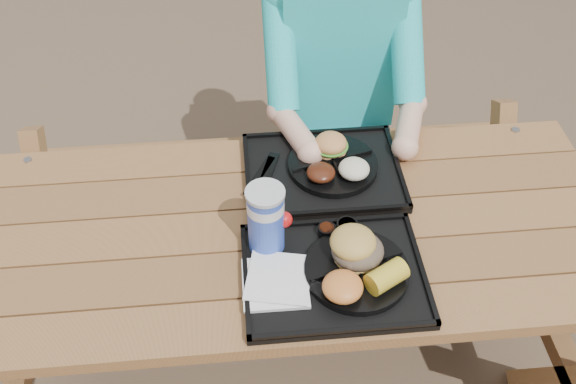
{
  "coord_description": "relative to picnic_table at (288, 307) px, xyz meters",
  "views": [
    {
      "loc": [
        -0.11,
        -1.15,
        2.04
      ],
      "look_at": [
        0.0,
        0.0,
        0.88
      ],
      "focal_mm": 40.0,
      "sensor_mm": 36.0,
      "label": 1
    }
  ],
  "objects": [
    {
      "name": "ground",
      "position": [
        0.0,
        0.0,
        -0.38
      ],
      "size": [
        60.0,
        60.0,
        0.0
      ],
      "primitive_type": "plane",
      "color": "#999999",
      "rests_on": "ground"
    },
    {
      "name": "picnic_table",
      "position": [
        0.0,
        0.0,
        0.0
      ],
      "size": [
        1.8,
        1.49,
        0.75
      ],
      "primitive_type": null,
      "color": "#999999",
      "rests_on": "ground"
    },
    {
      "name": "tray_near",
      "position": [
        0.1,
        -0.18,
        0.39
      ],
      "size": [
        0.45,
        0.35,
        0.02
      ],
      "primitive_type": "cube",
      "color": "black",
      "rests_on": "picnic_table"
    },
    {
      "name": "tray_far",
      "position": [
        0.12,
        0.19,
        0.39
      ],
      "size": [
        0.45,
        0.35,
        0.02
      ],
      "primitive_type": "cube",
      "color": "black",
      "rests_on": "picnic_table"
    },
    {
      "name": "plate_near",
      "position": [
        0.15,
        -0.19,
        0.41
      ],
      "size": [
        0.26,
        0.26,
        0.02
      ],
      "primitive_type": "cylinder",
      "color": "black",
      "rests_on": "tray_near"
    },
    {
      "name": "plate_far",
      "position": [
        0.15,
        0.2,
        0.41
      ],
      "size": [
        0.26,
        0.26,
        0.02
      ],
      "primitive_type": "cylinder",
      "color": "black",
      "rests_on": "tray_far"
    },
    {
      "name": "napkin_stack",
      "position": [
        -0.05,
        -0.21,
        0.4
      ],
      "size": [
        0.16,
        0.16,
        0.02
      ],
      "primitive_type": "cube",
      "rotation": [
        0.0,
        0.0,
        -0.01
      ],
      "color": "white",
      "rests_on": "tray_near"
    },
    {
      "name": "soda_cup",
      "position": [
        -0.06,
        -0.08,
        0.49
      ],
      "size": [
        0.09,
        0.09,
        0.19
      ],
      "primitive_type": "cylinder",
      "color": "#1739B3",
      "rests_on": "tray_near"
    },
    {
      "name": "condiment_bbq",
      "position": [
        0.1,
        -0.06,
        0.41
      ],
      "size": [
        0.05,
        0.05,
        0.03
      ],
      "primitive_type": "cylinder",
      "color": "black",
      "rests_on": "tray_near"
    },
    {
      "name": "condiment_mustard",
      "position": [
        0.15,
        -0.05,
        0.41
      ],
      "size": [
        0.06,
        0.06,
        0.03
      ],
      "primitive_type": "cylinder",
      "color": "yellow",
      "rests_on": "tray_near"
    },
    {
      "name": "sandwich",
      "position": [
        0.16,
        -0.16,
        0.48
      ],
      "size": [
        0.12,
        0.12,
        0.13
      ],
      "primitive_type": null,
      "color": "gold",
      "rests_on": "plate_near"
    },
    {
      "name": "mac_cheese",
      "position": [
        0.1,
        -0.26,
        0.44
      ],
      "size": [
        0.1,
        0.1,
        0.05
      ],
      "primitive_type": "ellipsoid",
      "color": "orange",
      "rests_on": "plate_near"
    },
    {
      "name": "corn_cob",
      "position": [
        0.21,
        -0.24,
        0.44
      ],
      "size": [
        0.13,
        0.13,
        0.06
      ],
      "primitive_type": null,
      "rotation": [
        0.0,
        0.0,
        0.51
      ],
      "color": "gold",
      "rests_on": "plate_near"
    },
    {
      "name": "cutlery_far",
      "position": [
        -0.04,
        0.19,
        0.4
      ],
      "size": [
        0.08,
        0.17,
        0.01
      ],
      "primitive_type": "cube",
      "rotation": [
        0.0,
        0.0,
        -0.32
      ],
      "color": "black",
      "rests_on": "tray_far"
    },
    {
      "name": "burger",
      "position": [
        0.15,
        0.25,
        0.46
      ],
      "size": [
        0.1,
        0.1,
        0.09
      ],
      "primitive_type": null,
      "color": "#D18A49",
      "rests_on": "plate_far"
    },
    {
      "name": "baked_beans",
      "position": [
        0.11,
        0.14,
        0.43
      ],
      "size": [
        0.08,
        0.08,
        0.04
      ],
      "primitive_type": "ellipsoid",
      "color": "#471C0E",
      "rests_on": "plate_far"
    },
    {
      "name": "potato_salad",
      "position": [
        0.2,
        0.14,
        0.44
      ],
      "size": [
        0.09,
        0.09,
        0.05
      ],
      "primitive_type": "ellipsoid",
      "color": "beige",
      "rests_on": "plate_far"
    },
    {
      "name": "diner",
      "position": [
        0.23,
        0.66,
        0.27
      ],
      "size": [
        0.48,
        0.84,
        1.28
      ],
      "primitive_type": null,
      "color": "teal",
      "rests_on": "ground"
    }
  ]
}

